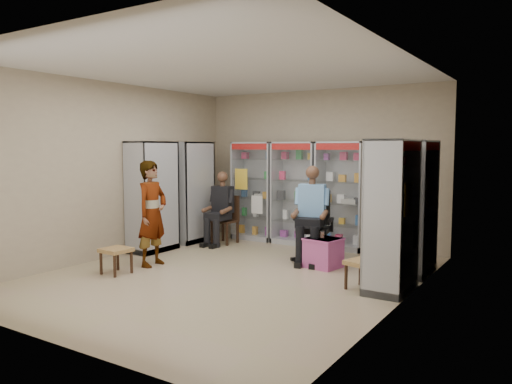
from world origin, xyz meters
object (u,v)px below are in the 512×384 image
Objects in this scene: woven_stool_b at (116,261)px; standing_man at (152,213)px; cabinet_back_mid at (296,193)px; wooden_chair at (225,220)px; cabinet_back_left at (255,191)px; cabinet_back_right at (342,196)px; cabinet_left_far at (191,192)px; pink_trunk at (323,253)px; cabinet_left_near at (152,197)px; office_chair at (314,226)px; cabinet_right_near at (392,216)px; woven_stool_a at (363,275)px; cabinet_right_far at (414,207)px; seated_shopkeeper at (312,217)px.

woven_stool_b is 0.23× the size of standing_man.
cabinet_back_mid reaches higher than wooden_chair.
cabinet_back_left is at bearing 86.44° from woven_stool_b.
cabinet_back_right reaches higher than woven_stool_b.
pink_trunk is (3.17, -0.58, -0.77)m from cabinet_left_far.
cabinet_back_right is 4.11× the size of pink_trunk.
cabinet_back_right is 3.48m from cabinet_left_near.
wooden_chair is 2.83m from woven_stool_b.
pink_trunk is (0.35, -0.35, -0.35)m from office_chair.
cabinet_back_mid is 3.06m from standing_man.
pink_trunk is at bearing -17.45° from wooden_chair.
wooden_chair reaches higher than woven_stool_b.
cabinet_back_left is 4.18m from cabinet_right_near.
cabinet_back_mid is 3.41m from cabinet_right_near.
cabinet_right_near is at bearing 21.14° from woven_stool_a.
cabinet_right_far reaches higher than office_chair.
cabinet_right_far reaches higher than woven_stool_b.
cabinet_back_mid reaches higher than woven_stool_b.
pink_trunk is 3.19m from woven_stool_b.
cabinet_right_near and cabinet_left_far have the same top height.
cabinet_back_mid is 5.10× the size of woven_stool_a.
standing_man is (0.11, -2.13, 0.37)m from wooden_chair.
cabinet_right_near is 4.65m from cabinet_left_far.
standing_man is at bearing -92.75° from cabinet_back_left.
cabinet_left_near reaches higher than standing_man.
cabinet_back_mid and cabinet_right_near have the same top height.
cabinet_back_right is 1.00× the size of cabinet_left_near.
cabinet_back_mid reaches higher than office_chair.
cabinet_back_right is 1.23m from office_chair.
cabinet_back_left and cabinet_back_right have the same top height.
cabinet_back_left is at bearing 71.10° from wooden_chair.
woven_stool_a is at bearing -61.13° from cabinet_back_right.
cabinet_back_right is at bearing 74.61° from office_chair.
cabinet_left_far is at bearing 169.60° from pink_trunk.
wooden_chair is 1.93× the size of pink_trunk.
office_chair is (-1.64, 1.07, -0.41)m from cabinet_right_near.
cabinet_back_right reaches higher than standing_man.
cabinet_right_near is 4.05m from woven_stool_b.
cabinet_back_left is 3.64m from woven_stool_b.
cabinet_right_near reaches higher than woven_stool_a.
cabinet_right_near reaches higher than wooden_chair.
cabinet_back_left and cabinet_back_mid have the same top height.
woven_stool_b is (-2.11, -2.38, -0.39)m from office_chair.
cabinet_right_near is (0.00, -1.10, 0.00)m from cabinet_right_far.
cabinet_right_far is at bearing -6.04° from wooden_chair.
seated_shopkeeper is 2.61m from standing_man.
cabinet_back_mid is 3.82m from woven_stool_b.
office_chair is 0.79× the size of seated_shopkeeper.
cabinet_left_near is at bearing -170.69° from pink_trunk.
woven_stool_a is (3.20, -2.36, -0.80)m from cabinet_back_left.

